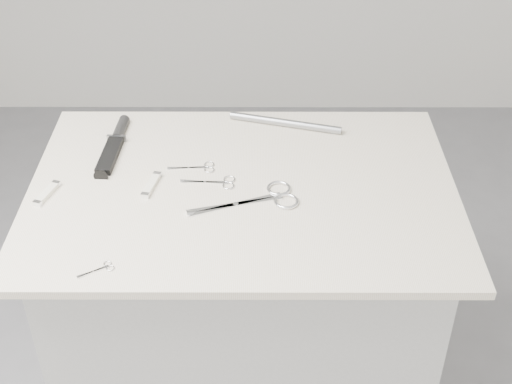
{
  "coord_description": "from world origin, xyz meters",
  "views": [
    {
      "loc": [
        0.03,
        -1.35,
        1.9
      ],
      "look_at": [
        0.03,
        -0.02,
        0.92
      ],
      "focal_mm": 50.0,
      "sensor_mm": 36.0,
      "label": 1
    }
  ],
  "objects_px": {
    "embroidery_scissors_b": "(200,167)",
    "tiny_scissors": "(100,269)",
    "embroidery_scissors_a": "(219,182)",
    "metal_rail": "(285,123)",
    "pocket_knife_a": "(47,193)",
    "sheathed_knife": "(115,142)",
    "plinth": "(244,326)",
    "pocket_knife_b": "(151,185)",
    "large_shears": "(266,198)"
  },
  "relations": [
    {
      "from": "embroidery_scissors_a",
      "to": "sheathed_knife",
      "type": "xyz_separation_m",
      "value": [
        -0.27,
        0.16,
        0.01
      ]
    },
    {
      "from": "metal_rail",
      "to": "tiny_scissors",
      "type": "bearing_deg",
      "value": -124.84
    },
    {
      "from": "metal_rail",
      "to": "pocket_knife_a",
      "type": "bearing_deg",
      "value": -150.98
    },
    {
      "from": "embroidery_scissors_b",
      "to": "pocket_knife_a",
      "type": "relative_size",
      "value": 1.21
    },
    {
      "from": "pocket_knife_b",
      "to": "tiny_scissors",
      "type": "bearing_deg",
      "value": 178.9
    },
    {
      "from": "sheathed_knife",
      "to": "embroidery_scissors_a",
      "type": "bearing_deg",
      "value": -117.52
    },
    {
      "from": "sheathed_knife",
      "to": "metal_rail",
      "type": "bearing_deg",
      "value": -73.93
    },
    {
      "from": "large_shears",
      "to": "pocket_knife_a",
      "type": "relative_size",
      "value": 2.7
    },
    {
      "from": "pocket_knife_a",
      "to": "metal_rail",
      "type": "relative_size",
      "value": 0.31
    },
    {
      "from": "sheathed_knife",
      "to": "pocket_knife_b",
      "type": "bearing_deg",
      "value": -143.93
    },
    {
      "from": "embroidery_scissors_a",
      "to": "embroidery_scissors_b",
      "type": "distance_m",
      "value": 0.08
    },
    {
      "from": "sheathed_knife",
      "to": "pocket_knife_a",
      "type": "distance_m",
      "value": 0.24
    },
    {
      "from": "sheathed_knife",
      "to": "large_shears",
      "type": "bearing_deg",
      "value": -117.24
    },
    {
      "from": "embroidery_scissors_a",
      "to": "embroidery_scissors_b",
      "type": "height_order",
      "value": "same"
    },
    {
      "from": "embroidery_scissors_a",
      "to": "tiny_scissors",
      "type": "height_order",
      "value": "same"
    },
    {
      "from": "embroidery_scissors_a",
      "to": "sheathed_knife",
      "type": "bearing_deg",
      "value": 151.76
    },
    {
      "from": "metal_rail",
      "to": "sheathed_knife",
      "type": "bearing_deg",
      "value": -167.48
    },
    {
      "from": "embroidery_scissors_b",
      "to": "pocket_knife_a",
      "type": "height_order",
      "value": "pocket_knife_a"
    },
    {
      "from": "pocket_knife_b",
      "to": "metal_rail",
      "type": "relative_size",
      "value": 0.33
    },
    {
      "from": "plinth",
      "to": "pocket_knife_a",
      "type": "bearing_deg",
      "value": -175.69
    },
    {
      "from": "large_shears",
      "to": "tiny_scissors",
      "type": "xyz_separation_m",
      "value": [
        -0.34,
        -0.24,
        -0.0
      ]
    },
    {
      "from": "large_shears",
      "to": "plinth",
      "type": "bearing_deg",
      "value": 120.34
    },
    {
      "from": "embroidery_scissors_b",
      "to": "tiny_scissors",
      "type": "relative_size",
      "value": 1.56
    },
    {
      "from": "tiny_scissors",
      "to": "sheathed_knife",
      "type": "relative_size",
      "value": 0.29
    },
    {
      "from": "plinth",
      "to": "embroidery_scissors_a",
      "type": "distance_m",
      "value": 0.48
    },
    {
      "from": "pocket_knife_b",
      "to": "metal_rail",
      "type": "xyz_separation_m",
      "value": [
        0.32,
        0.28,
        0.0
      ]
    },
    {
      "from": "plinth",
      "to": "metal_rail",
      "type": "relative_size",
      "value": 2.99
    },
    {
      "from": "embroidery_scissors_b",
      "to": "tiny_scissors",
      "type": "xyz_separation_m",
      "value": [
        -0.18,
        -0.36,
        -0.0
      ]
    },
    {
      "from": "embroidery_scissors_b",
      "to": "pocket_knife_a",
      "type": "distance_m",
      "value": 0.36
    },
    {
      "from": "embroidery_scissors_b",
      "to": "large_shears",
      "type": "bearing_deg",
      "value": -41.74
    },
    {
      "from": "large_shears",
      "to": "embroidery_scissors_b",
      "type": "distance_m",
      "value": 0.2
    },
    {
      "from": "embroidery_scissors_b",
      "to": "metal_rail",
      "type": "height_order",
      "value": "metal_rail"
    },
    {
      "from": "embroidery_scissors_a",
      "to": "metal_rail",
      "type": "bearing_deg",
      "value": 60.49
    },
    {
      "from": "plinth",
      "to": "metal_rail",
      "type": "bearing_deg",
      "value": 68.56
    },
    {
      "from": "embroidery_scissors_a",
      "to": "pocket_knife_b",
      "type": "bearing_deg",
      "value": -171.48
    },
    {
      "from": "sheathed_knife",
      "to": "metal_rail",
      "type": "distance_m",
      "value": 0.45
    },
    {
      "from": "tiny_scissors",
      "to": "pocket_knife_a",
      "type": "relative_size",
      "value": 0.78
    },
    {
      "from": "plinth",
      "to": "embroidery_scissors_b",
      "type": "height_order",
      "value": "embroidery_scissors_b"
    },
    {
      "from": "embroidery_scissors_b",
      "to": "plinth",
      "type": "bearing_deg",
      "value": -39.87
    },
    {
      "from": "tiny_scissors",
      "to": "large_shears",
      "type": "bearing_deg",
      "value": 4.57
    },
    {
      "from": "plinth",
      "to": "metal_rail",
      "type": "height_order",
      "value": "metal_rail"
    },
    {
      "from": "plinth",
      "to": "embroidery_scissors_a",
      "type": "bearing_deg",
      "value": 164.55
    },
    {
      "from": "pocket_knife_a",
      "to": "tiny_scissors",
      "type": "bearing_deg",
      "value": -128.26
    },
    {
      "from": "embroidery_scissors_b",
      "to": "tiny_scissors",
      "type": "height_order",
      "value": "same"
    },
    {
      "from": "large_shears",
      "to": "metal_rail",
      "type": "distance_m",
      "value": 0.33
    },
    {
      "from": "sheathed_knife",
      "to": "tiny_scissors",
      "type": "bearing_deg",
      "value": -170.93
    },
    {
      "from": "plinth",
      "to": "tiny_scissors",
      "type": "height_order",
      "value": "tiny_scissors"
    },
    {
      "from": "embroidery_scissors_a",
      "to": "pocket_knife_a",
      "type": "relative_size",
      "value": 1.37
    },
    {
      "from": "tiny_scissors",
      "to": "pocket_knife_b",
      "type": "height_order",
      "value": "pocket_knife_b"
    },
    {
      "from": "embroidery_scissors_a",
      "to": "tiny_scissors",
      "type": "relative_size",
      "value": 1.75
    }
  ]
}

